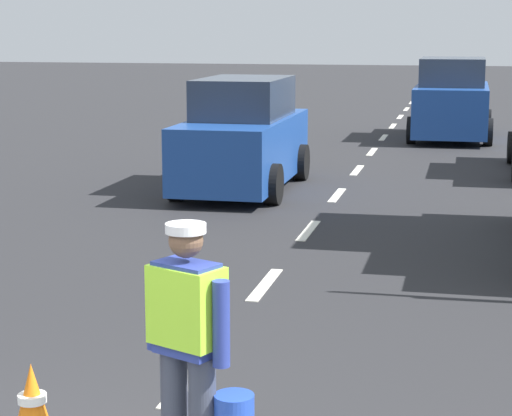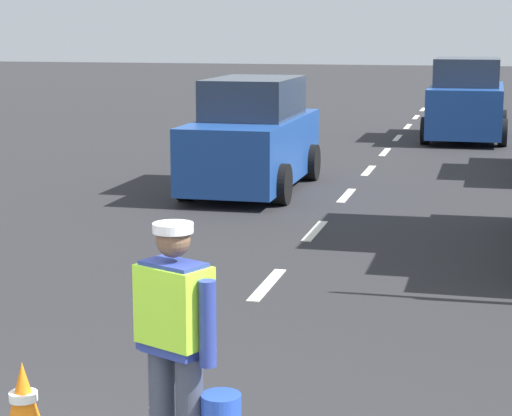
# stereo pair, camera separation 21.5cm
# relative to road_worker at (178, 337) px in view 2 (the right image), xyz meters

# --- Properties ---
(ground_plane) EXTENTS (96.00, 96.00, 0.00)m
(ground_plane) POSITION_rel_road_worker_xyz_m (-0.51, 19.97, -0.93)
(ground_plane) COLOR #28282B
(lane_center_line) EXTENTS (0.14, 46.40, 0.01)m
(lane_center_line) POSITION_rel_road_worker_xyz_m (-0.51, 24.17, -0.93)
(lane_center_line) COLOR silver
(lane_center_line) RESTS_ON ground
(road_worker) EXTENTS (0.75, 0.45, 1.67)m
(road_worker) POSITION_rel_road_worker_xyz_m (0.00, 0.00, 0.00)
(road_worker) COLOR #383D4C
(road_worker) RESTS_ON ground
(traffic_cone_near) EXTENTS (0.36, 0.36, 0.59)m
(traffic_cone_near) POSITION_rel_road_worker_xyz_m (-1.21, 0.19, -0.64)
(traffic_cone_near) COLOR black
(traffic_cone_near) RESTS_ON ground
(car_oncoming_lead) EXTENTS (1.88, 4.29, 1.99)m
(car_oncoming_lead) POSITION_rel_road_worker_xyz_m (-2.24, 10.93, -0.01)
(car_oncoming_lead) COLOR #1E4799
(car_oncoming_lead) RESTS_ON ground
(car_outgoing_far) EXTENTS (2.07, 4.20, 2.09)m
(car_outgoing_far) POSITION_rel_road_worker_xyz_m (1.21, 19.75, 0.04)
(car_outgoing_far) COLOR #1E4799
(car_outgoing_far) RESTS_ON ground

